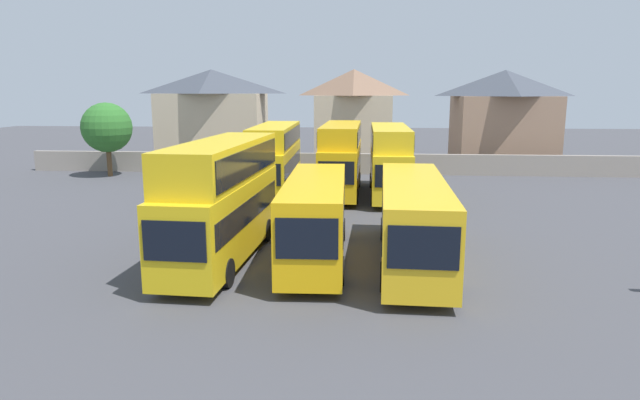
{
  "coord_description": "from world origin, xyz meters",
  "views": [
    {
      "loc": [
        2.0,
        -22.58,
        7.2
      ],
      "look_at": [
        0.0,
        3.0,
        2.11
      ],
      "focal_mm": 30.98,
      "sensor_mm": 36.0,
      "label": 1
    }
  ],
  "objects_px": {
    "tree_left_of_lot": "(107,128)",
    "bus_6": "(390,157)",
    "house_terrace_left": "(213,115)",
    "bus_3": "(413,217)",
    "bus_2": "(316,214)",
    "bus_5": "(341,155)",
    "house_terrace_centre": "(354,116)",
    "bus_4": "(275,155)",
    "house_terrace_right": "(503,117)",
    "bus_1": "(222,194)"
  },
  "relations": [
    {
      "from": "bus_4",
      "to": "tree_left_of_lot",
      "type": "distance_m",
      "value": 16.96
    },
    {
      "from": "tree_left_of_lot",
      "to": "bus_4",
      "type": "bearing_deg",
      "value": -24.13
    },
    {
      "from": "bus_6",
      "to": "bus_1",
      "type": "bearing_deg",
      "value": -26.7
    },
    {
      "from": "bus_5",
      "to": "house_terrace_right",
      "type": "bearing_deg",
      "value": 138.81
    },
    {
      "from": "bus_2",
      "to": "tree_left_of_lot",
      "type": "bearing_deg",
      "value": -140.32
    },
    {
      "from": "bus_3",
      "to": "house_terrace_left",
      "type": "xyz_separation_m",
      "value": [
        -17.67,
        33.67,
        2.74
      ]
    },
    {
      "from": "bus_3",
      "to": "house_terrace_right",
      "type": "distance_m",
      "value": 34.27
    },
    {
      "from": "house_terrace_left",
      "to": "tree_left_of_lot",
      "type": "xyz_separation_m",
      "value": [
        -6.07,
        -11.19,
        -0.62
      ]
    },
    {
      "from": "house_terrace_left",
      "to": "bus_3",
      "type": "bearing_deg",
      "value": -62.31
    },
    {
      "from": "bus_2",
      "to": "tree_left_of_lot",
      "type": "relative_size",
      "value": 1.66
    },
    {
      "from": "house_terrace_left",
      "to": "house_terrace_centre",
      "type": "relative_size",
      "value": 1.18
    },
    {
      "from": "bus_2",
      "to": "tree_left_of_lot",
      "type": "distance_m",
      "value": 29.77
    },
    {
      "from": "bus_1",
      "to": "bus_2",
      "type": "xyz_separation_m",
      "value": [
        3.95,
        0.33,
        -0.88
      ]
    },
    {
      "from": "bus_1",
      "to": "house_terrace_centre",
      "type": "distance_m",
      "value": 33.74
    },
    {
      "from": "bus_3",
      "to": "house_terrace_right",
      "type": "height_order",
      "value": "house_terrace_right"
    },
    {
      "from": "bus_2",
      "to": "house_terrace_left",
      "type": "bearing_deg",
      "value": -159.63
    },
    {
      "from": "bus_5",
      "to": "house_terrace_centre",
      "type": "height_order",
      "value": "house_terrace_centre"
    },
    {
      "from": "house_terrace_right",
      "to": "bus_1",
      "type": "bearing_deg",
      "value": -120.89
    },
    {
      "from": "tree_left_of_lot",
      "to": "bus_6",
      "type": "bearing_deg",
      "value": -17.16
    },
    {
      "from": "bus_3",
      "to": "house_terrace_centre",
      "type": "distance_m",
      "value": 33.44
    },
    {
      "from": "bus_5",
      "to": "house_terrace_right",
      "type": "relative_size",
      "value": 1.13
    },
    {
      "from": "bus_5",
      "to": "house_terrace_centre",
      "type": "bearing_deg",
      "value": 179.2
    },
    {
      "from": "bus_3",
      "to": "bus_4",
      "type": "height_order",
      "value": "bus_4"
    },
    {
      "from": "bus_4",
      "to": "bus_2",
      "type": "bearing_deg",
      "value": 13.85
    },
    {
      "from": "bus_6",
      "to": "house_terrace_right",
      "type": "bearing_deg",
      "value": 145.71
    },
    {
      "from": "bus_6",
      "to": "house_terrace_left",
      "type": "height_order",
      "value": "house_terrace_left"
    },
    {
      "from": "bus_4",
      "to": "house_terrace_right",
      "type": "xyz_separation_m",
      "value": [
        19.62,
        16.67,
        1.93
      ]
    },
    {
      "from": "bus_2",
      "to": "bus_3",
      "type": "xyz_separation_m",
      "value": [
        4.13,
        -0.18,
        0.01
      ]
    },
    {
      "from": "bus_4",
      "to": "bus_5",
      "type": "xyz_separation_m",
      "value": [
        4.66,
        0.1,
        0.04
      ]
    },
    {
      "from": "bus_3",
      "to": "tree_left_of_lot",
      "type": "relative_size",
      "value": 1.86
    },
    {
      "from": "tree_left_of_lot",
      "to": "bus_2",
      "type": "bearing_deg",
      "value": -48.67
    },
    {
      "from": "bus_2",
      "to": "tree_left_of_lot",
      "type": "xyz_separation_m",
      "value": [
        -19.61,
        22.3,
        2.13
      ]
    },
    {
      "from": "bus_3",
      "to": "bus_5",
      "type": "relative_size",
      "value": 1.09
    },
    {
      "from": "bus_3",
      "to": "house_terrace_centre",
      "type": "relative_size",
      "value": 1.25
    },
    {
      "from": "bus_2",
      "to": "bus_4",
      "type": "bearing_deg",
      "value": -166.42
    },
    {
      "from": "bus_3",
      "to": "bus_2",
      "type": "bearing_deg",
      "value": -90.6
    },
    {
      "from": "bus_6",
      "to": "house_terrace_left",
      "type": "distance_m",
      "value": 25.39
    },
    {
      "from": "house_terrace_centre",
      "to": "tree_left_of_lot",
      "type": "bearing_deg",
      "value": -152.55
    },
    {
      "from": "house_terrace_right",
      "to": "bus_6",
      "type": "bearing_deg",
      "value": -124.35
    },
    {
      "from": "bus_6",
      "to": "house_terrace_centre",
      "type": "bearing_deg",
      "value": -170.96
    },
    {
      "from": "house_terrace_right",
      "to": "bus_4",
      "type": "bearing_deg",
      "value": -139.64
    },
    {
      "from": "bus_4",
      "to": "house_terrace_left",
      "type": "height_order",
      "value": "house_terrace_left"
    },
    {
      "from": "bus_2",
      "to": "bus_4",
      "type": "relative_size",
      "value": 0.9
    },
    {
      "from": "bus_1",
      "to": "bus_4",
      "type": "bearing_deg",
      "value": -176.11
    },
    {
      "from": "bus_3",
      "to": "bus_4",
      "type": "xyz_separation_m",
      "value": [
        -8.32,
        15.57,
        0.72
      ]
    },
    {
      "from": "bus_2",
      "to": "bus_4",
      "type": "height_order",
      "value": "bus_4"
    },
    {
      "from": "bus_5",
      "to": "house_terrace_centre",
      "type": "xyz_separation_m",
      "value": [
        0.51,
        17.5,
        1.96
      ]
    },
    {
      "from": "bus_3",
      "to": "bus_5",
      "type": "bearing_deg",
      "value": -164.94
    },
    {
      "from": "bus_2",
      "to": "bus_5",
      "type": "xyz_separation_m",
      "value": [
        0.47,
        15.49,
        0.77
      ]
    },
    {
      "from": "bus_1",
      "to": "house_terrace_right",
      "type": "xyz_separation_m",
      "value": [
        19.38,
        32.4,
        1.79
      ]
    }
  ]
}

